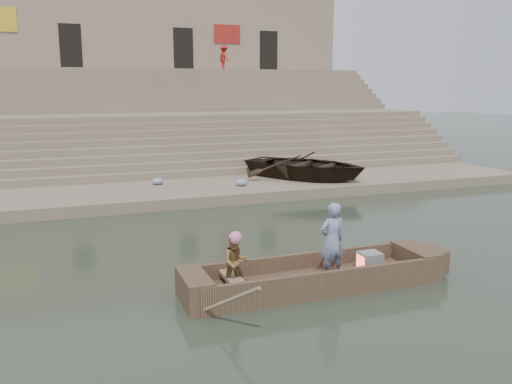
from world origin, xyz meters
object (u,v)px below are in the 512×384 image
main_rowboat (313,283)px  rowing_man (236,262)px  beached_rowboat (306,166)px  television (369,261)px  pedestrian (224,57)px  standing_man (332,241)px

main_rowboat → rowing_man: rowing_man is taller
main_rowboat → rowing_man: 1.84m
main_rowboat → rowing_man: (-1.72, -0.03, 0.66)m
rowing_man → beached_rowboat: beached_rowboat is taller
main_rowboat → television: bearing=0.0°
rowing_man → beached_rowboat: size_ratio=0.21×
rowing_man → pedestrian: 25.83m
rowing_man → beached_rowboat: 12.15m
standing_man → beached_rowboat: 11.30m
television → beached_rowboat: (3.34, 10.29, 0.51)m
beached_rowboat → pedestrian: bearing=48.8°
main_rowboat → pedestrian: bearing=77.4°
beached_rowboat → standing_man: bearing=-150.8°
main_rowboat → beached_rowboat: bearing=65.5°
main_rowboat → pedestrian: (5.41, 24.24, 5.87)m
main_rowboat → standing_man: bearing=-23.1°
main_rowboat → television: size_ratio=10.87×
standing_man → rowing_man: 2.08m
main_rowboat → standing_man: size_ratio=3.10×
beached_rowboat → main_rowboat: bearing=-152.7°
standing_man → pedestrian: 25.39m
television → pedestrian: bearing=80.5°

